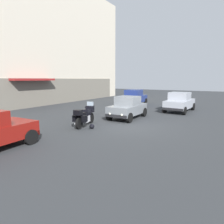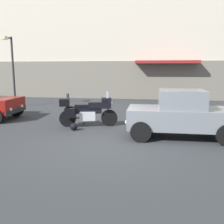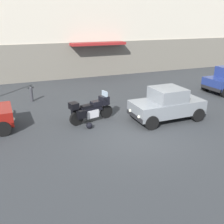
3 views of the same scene
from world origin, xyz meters
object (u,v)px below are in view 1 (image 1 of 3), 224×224
Objects in this scene: motorcycle at (85,116)px; helmet at (92,126)px; car_wagon_end at (134,98)px; car_hatchback_near at (180,102)px; bollard_curbside at (5,117)px; car_compact_side at (128,107)px.

motorcycle is 7.97× the size of helmet.
car_wagon_end reaches higher than motorcycle.
motorcycle is 0.57× the size of car_wagon_end.
helmet is 9.11m from car_hatchback_near.
car_hatchback_near reaches higher than motorcycle.
motorcycle is 9.04m from car_hatchback_near.
motorcycle is at bearing -62.15° from bollard_curbside.
helmet is 0.07× the size of car_hatchback_near.
car_compact_side reaches higher than helmet.
motorcycle is 2.57× the size of bollard_curbside.
car_compact_side is (-4.92, 2.45, -0.04)m from car_hatchback_near.
car_hatchback_near is 13.17m from bollard_curbside.
bollard_curbside is at bearing 104.50° from motorcycle.
car_compact_side is 7.82m from bollard_curbside.
helmet is 3.79m from car_compact_side.
car_compact_side is at bearing -43.51° from bollard_curbside.
car_hatchback_near reaches higher than helmet.
helmet is at bearing 165.40° from car_hatchback_near.
bollard_curbside is at bearing 164.99° from car_wagon_end.
car_wagon_end is (1.87, 5.12, 0.00)m from car_hatchback_near.
car_hatchback_near is 1.00× the size of car_wagon_end.
car_compact_side is 0.89× the size of car_wagon_end.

